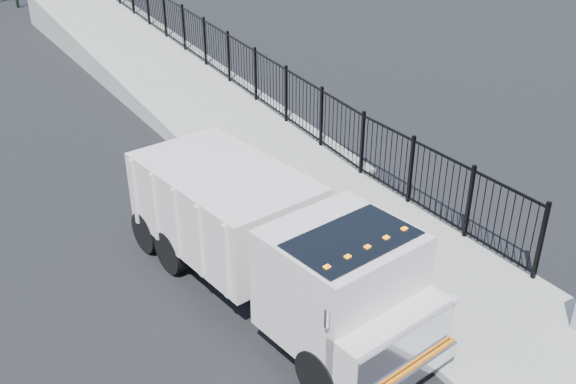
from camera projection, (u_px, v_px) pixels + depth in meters
ground at (343, 288)px, 13.59m from camera, size 120.00×120.00×0.00m
sidewalk at (479, 305)px, 12.97m from camera, size 3.55×12.00×0.12m
curb at (406, 338)px, 12.06m from camera, size 0.30×12.00×0.16m
ramp at (155, 75)px, 26.57m from camera, size 3.95×24.06×3.19m
iron_fence at (229, 73)px, 23.82m from camera, size 0.10×28.00×1.80m
truck at (273, 241)px, 12.53m from camera, size 3.32×7.72×2.56m
worker at (359, 244)px, 13.37m from camera, size 0.54×0.69×1.65m
debris at (450, 297)px, 13.03m from camera, size 0.34×0.34×0.09m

